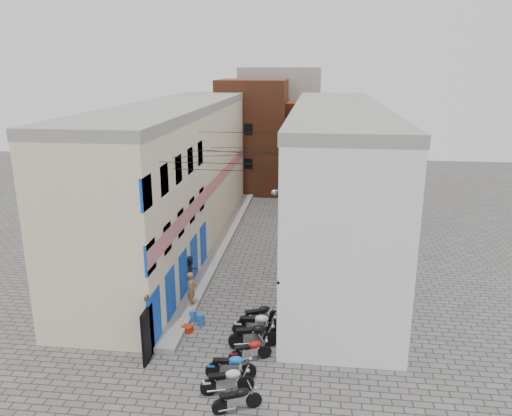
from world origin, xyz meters
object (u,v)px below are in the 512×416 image
at_px(motorcycle_d, 250,349).
at_px(person_a, 192,289).
at_px(motorcycle_b, 227,379).
at_px(water_jug_near, 201,320).
at_px(motorcycle_g, 260,314).
at_px(red_crate, 187,329).
at_px(motorcycle_a, 237,398).
at_px(person_b, 191,272).
at_px(motorcycle_f, 257,323).
at_px(water_jug_far, 193,316).
at_px(motorcycle_e, 254,334).
at_px(motorcycle_c, 231,365).

distance_m(motorcycle_d, person_a, 5.20).
distance_m(motorcycle_b, water_jug_near, 5.04).
distance_m(motorcycle_d, motorcycle_g, 2.80).
distance_m(motorcycle_b, red_crate, 4.69).
relative_size(motorcycle_a, person_b, 1.05).
xyz_separation_m(motorcycle_f, water_jug_far, (-3.04, 0.96, -0.36)).
height_order(motorcycle_d, person_a, person_a).
relative_size(motorcycle_f, person_b, 1.26).
height_order(person_a, water_jug_far, person_a).
bearing_deg(motorcycle_e, person_b, -155.36).
distance_m(person_a, red_crate, 2.31).
bearing_deg(motorcycle_e, person_a, -145.18).
relative_size(motorcycle_a, motorcycle_f, 0.83).
distance_m(motorcycle_c, motorcycle_f, 3.15).
bearing_deg(motorcycle_c, motorcycle_f, 163.94).
xyz_separation_m(motorcycle_g, water_jug_near, (-2.64, -0.28, -0.30)).
bearing_deg(person_a, water_jug_near, -160.94).
bearing_deg(person_b, person_a, -125.68).
height_order(motorcycle_a, motorcycle_f, motorcycle_f).
bearing_deg(person_b, motorcycle_b, -118.18).
xyz_separation_m(motorcycle_e, red_crate, (-3.03, 0.86, -0.47)).
bearing_deg(motorcycle_g, motorcycle_c, -34.84).
xyz_separation_m(motorcycle_c, red_crate, (-2.46, 3.05, -0.41)).
relative_size(motorcycle_c, person_a, 1.16).
distance_m(motorcycle_b, motorcycle_d, 2.15).
distance_m(water_jug_near, red_crate, 0.80).
relative_size(motorcycle_c, motorcycle_d, 1.08).
xyz_separation_m(motorcycle_d, water_jug_far, (-3.03, 2.87, -0.26)).
height_order(motorcycle_b, red_crate, motorcycle_b).
relative_size(motorcycle_f, red_crate, 4.64).
distance_m(person_a, water_jug_near, 1.80).
height_order(motorcycle_c, motorcycle_e, motorcycle_e).
distance_m(motorcycle_c, person_a, 5.85).
height_order(motorcycle_a, person_a, person_a).
distance_m(motorcycle_c, water_jug_near, 4.22).
distance_m(motorcycle_b, motorcycle_c, 0.90).
distance_m(motorcycle_g, person_b, 4.98).
xyz_separation_m(motorcycle_a, motorcycle_b, (-0.49, 0.89, 0.05)).
height_order(motorcycle_a, motorcycle_d, motorcycle_d).
height_order(water_jug_near, water_jug_far, water_jug_near).
bearing_deg(water_jug_far, motorcycle_d, -43.53).
distance_m(motorcycle_a, red_crate, 5.70).
bearing_deg(motorcycle_e, motorcycle_a, -14.37).
distance_m(motorcycle_e, water_jug_far, 3.57).
bearing_deg(red_crate, motorcycle_g, 16.81).
relative_size(water_jug_near, water_jug_far, 1.07).
distance_m(motorcycle_c, motorcycle_d, 1.31).
xyz_separation_m(motorcycle_d, motorcycle_f, (0.02, 1.92, 0.10)).
relative_size(motorcycle_b, motorcycle_e, 0.92).
distance_m(motorcycle_a, motorcycle_c, 1.87).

